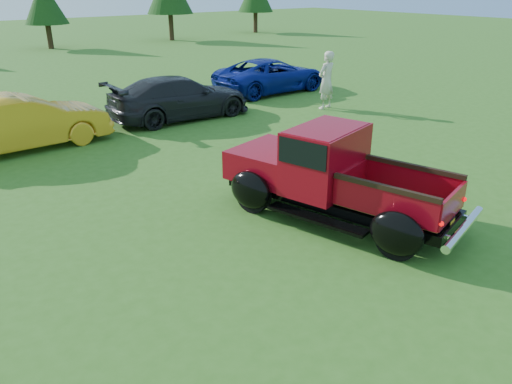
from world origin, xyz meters
The scene contains 7 objects.
ground centered at (0.00, 0.00, 0.00)m, with size 120.00×120.00×0.00m, color #2F5D1A.
tree_mid_right centered at (6.00, 30.00, 2.97)m, with size 2.82×2.82×4.40m.
pickup_truck centered at (1.88, 0.21, 0.82)m, with size 3.11×4.95×1.73m.
show_car_yellow centered at (-1.53, 8.10, 0.73)m, with size 1.55×4.44×1.46m, color orange.
show_car_grey centered at (3.43, 8.36, 0.69)m, with size 1.94×4.77×1.39m, color black.
show_car_blue centered at (8.57, 9.83, 0.67)m, with size 2.23×4.83×1.34m, color navy.
spectator centered at (8.20, 6.36, 1.00)m, with size 0.73×0.48×2.01m, color beige.
Camera 1 is at (-4.68, -6.00, 4.22)m, focal length 35.00 mm.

